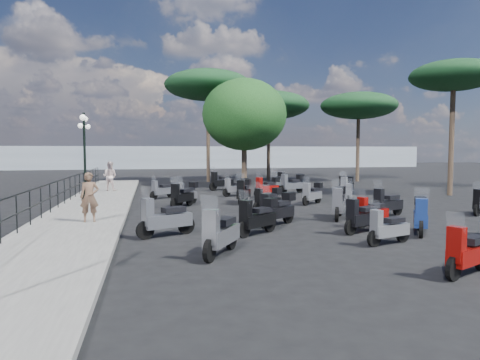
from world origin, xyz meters
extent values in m
plane|color=black|center=(0.00, 0.00, 0.00)|extent=(120.00, 120.00, 0.00)
cube|color=#63605E|center=(-6.50, 3.00, 0.07)|extent=(3.00, 30.00, 0.15)
cylinder|color=black|center=(-7.80, -4.73, 0.70)|extent=(0.04, 0.04, 1.10)
cylinder|color=black|center=(-7.80, -3.36, 0.70)|extent=(0.04, 0.04, 1.10)
cylinder|color=black|center=(-7.80, -1.99, 0.70)|extent=(0.04, 0.04, 1.10)
cylinder|color=black|center=(-7.80, -0.62, 0.70)|extent=(0.04, 0.04, 1.10)
cylinder|color=black|center=(-7.80, 0.75, 0.70)|extent=(0.04, 0.04, 1.10)
cylinder|color=black|center=(-7.80, 2.12, 0.70)|extent=(0.04, 0.04, 1.10)
cylinder|color=black|center=(-7.80, 3.48, 0.70)|extent=(0.04, 0.04, 1.10)
cylinder|color=black|center=(-7.80, 4.85, 0.70)|extent=(0.04, 0.04, 1.10)
cylinder|color=black|center=(-7.80, 6.22, 0.70)|extent=(0.04, 0.04, 1.10)
cylinder|color=black|center=(-7.80, 7.59, 0.70)|extent=(0.04, 0.04, 1.10)
cylinder|color=black|center=(-7.80, 8.96, 0.70)|extent=(0.04, 0.04, 1.10)
cylinder|color=black|center=(-7.80, 10.33, 0.70)|extent=(0.04, 0.04, 1.10)
cylinder|color=black|center=(-7.80, 11.69, 0.70)|extent=(0.04, 0.04, 1.10)
cylinder|color=black|center=(-7.80, 13.06, 0.70)|extent=(0.04, 0.04, 1.10)
cylinder|color=black|center=(-7.80, 14.43, 0.70)|extent=(0.04, 0.04, 1.10)
cylinder|color=black|center=(-7.80, 15.80, 0.70)|extent=(0.04, 0.04, 1.10)
cube|color=black|center=(-7.80, 2.80, 1.23)|extent=(0.04, 26.00, 0.04)
cube|color=black|center=(-7.80, 2.80, 0.70)|extent=(0.04, 26.00, 0.04)
cylinder|color=black|center=(-7.10, 4.78, 0.27)|extent=(0.33, 0.33, 0.24)
cylinder|color=black|center=(-7.10, 4.78, 2.19)|extent=(0.11, 0.11, 4.07)
cylinder|color=black|center=(-7.10, 4.78, 4.07)|extent=(0.09, 0.92, 0.04)
sphere|color=white|center=(-7.13, 5.24, 3.97)|extent=(0.28, 0.28, 0.28)
sphere|color=white|center=(-7.08, 4.33, 3.97)|extent=(0.28, 0.28, 0.28)
cylinder|color=black|center=(-7.47, 7.43, 0.26)|extent=(0.31, 0.31, 0.23)
cylinder|color=black|center=(-7.47, 7.43, 2.06)|extent=(0.11, 0.11, 3.83)
cylinder|color=black|center=(-7.47, 7.43, 3.83)|extent=(0.29, 0.83, 0.04)
sphere|color=white|center=(-7.34, 7.84, 3.74)|extent=(0.27, 0.27, 0.27)
sphere|color=white|center=(-7.60, 7.02, 3.74)|extent=(0.27, 0.27, 0.27)
imported|color=brown|center=(-6.06, -1.74, 0.96)|extent=(0.63, 0.45, 1.62)
imported|color=beige|center=(-6.39, 9.19, 0.99)|extent=(0.98, 0.87, 1.68)
cylinder|color=black|center=(-2.85, -7.03, 0.27)|extent=(0.38, 0.51, 0.54)
cylinder|color=black|center=(-2.15, -5.89, 0.27)|extent=(0.38, 0.51, 0.54)
cube|color=gray|center=(-2.47, -6.41, 0.47)|extent=(1.08, 1.43, 0.38)
cube|color=black|center=(-2.37, -6.25, 0.78)|extent=(0.64, 0.75, 0.16)
cube|color=gray|center=(-2.81, -6.95, 0.78)|extent=(0.41, 0.38, 0.78)
plane|color=white|center=(-2.84, -7.01, 1.28)|extent=(0.41, 0.30, 0.41)
cylinder|color=black|center=(-4.27, -4.24, 0.26)|extent=(0.52, 0.32, 0.53)
cylinder|color=black|center=(-3.09, -3.68, 0.26)|extent=(0.52, 0.32, 0.53)
cube|color=#52545A|center=(-3.63, -3.93, 0.46)|extent=(1.45, 0.94, 0.37)
cube|color=black|center=(-3.46, -3.85, 0.77)|extent=(0.73, 0.58, 0.15)
cube|color=#52545A|center=(-4.20, -4.20, 0.77)|extent=(0.36, 0.40, 0.77)
plane|color=white|center=(-4.25, -4.23, 1.26)|extent=(0.26, 0.41, 0.41)
cylinder|color=black|center=(-1.55, -4.62, 0.25)|extent=(0.45, 0.38, 0.49)
cylinder|color=black|center=(-0.58, -3.87, 0.25)|extent=(0.45, 0.38, 0.49)
cube|color=black|center=(-1.03, -4.21, 0.43)|extent=(1.26, 1.08, 0.35)
cube|color=black|center=(-0.89, -4.11, 0.71)|extent=(0.67, 0.62, 0.14)
cube|color=black|center=(-1.49, -4.57, 0.71)|extent=(0.36, 0.38, 0.71)
plane|color=white|center=(-1.54, -4.60, 1.17)|extent=(0.30, 0.36, 0.38)
cube|color=black|center=(-0.56, -3.86, 0.90)|extent=(0.47, 0.47, 0.27)
cylinder|color=black|center=(-3.14, 1.85, 0.24)|extent=(0.37, 0.45, 0.49)
cylinder|color=black|center=(-2.40, 2.82, 0.24)|extent=(0.37, 0.45, 0.49)
cube|color=black|center=(-2.74, 2.38, 0.43)|extent=(1.07, 1.26, 0.34)
cube|color=black|center=(-2.64, 2.52, 0.71)|extent=(0.61, 0.67, 0.14)
cube|color=black|center=(-3.09, 1.92, 0.71)|extent=(0.38, 0.36, 0.71)
plane|color=white|center=(-3.13, 1.87, 1.17)|extent=(0.36, 0.30, 0.38)
cylinder|color=black|center=(-3.96, 5.53, 0.22)|extent=(0.40, 0.34, 0.44)
cylinder|color=black|center=(-3.10, 6.20, 0.22)|extent=(0.40, 0.34, 0.44)
cube|color=#52545A|center=(-3.49, 5.90, 0.38)|extent=(1.13, 0.97, 0.31)
cube|color=black|center=(-3.37, 5.99, 0.64)|extent=(0.60, 0.55, 0.13)
cube|color=#52545A|center=(-3.91, 5.58, 0.64)|extent=(0.33, 0.34, 0.64)
plane|color=white|center=(-3.95, 5.54, 1.05)|extent=(0.27, 0.32, 0.34)
cylinder|color=black|center=(-0.57, -3.27, 0.25)|extent=(0.47, 0.38, 0.50)
cylinder|color=black|center=(0.45, -2.54, 0.25)|extent=(0.47, 0.38, 0.50)
cube|color=black|center=(-0.02, -2.87, 0.44)|extent=(1.31, 1.08, 0.36)
cube|color=black|center=(0.13, -2.77, 0.73)|extent=(0.69, 0.62, 0.15)
cube|color=black|center=(-0.50, -3.22, 0.73)|extent=(0.37, 0.39, 0.73)
plane|color=white|center=(-0.55, -3.26, 1.20)|extent=(0.30, 0.37, 0.39)
cube|color=black|center=(0.47, -2.52, 0.92)|extent=(0.48, 0.48, 0.27)
cylinder|color=black|center=(0.04, 0.11, 0.22)|extent=(0.43, 0.29, 0.44)
cylinder|color=black|center=(1.00, 0.65, 0.22)|extent=(0.43, 0.29, 0.44)
cube|color=black|center=(0.56, 0.40, 0.39)|extent=(1.19, 0.85, 0.31)
cube|color=black|center=(0.70, 0.48, 0.64)|extent=(0.62, 0.51, 0.13)
cube|color=black|center=(0.10, 0.15, 0.64)|extent=(0.31, 0.34, 0.64)
plane|color=white|center=(0.06, 0.12, 1.06)|extent=(0.23, 0.34, 0.34)
cube|color=black|center=(1.02, 0.66, 0.81)|extent=(0.42, 0.41, 0.24)
cylinder|color=black|center=(-2.88, 2.64, 0.24)|extent=(0.37, 0.44, 0.48)
cylinder|color=black|center=(-2.16, 3.59, 0.24)|extent=(0.37, 0.44, 0.48)
cube|color=gray|center=(-2.49, 3.15, 0.42)|extent=(1.04, 1.23, 0.34)
cube|color=black|center=(-2.39, 3.29, 0.69)|extent=(0.60, 0.65, 0.14)
cube|color=gray|center=(-2.83, 2.70, 0.69)|extent=(0.37, 0.35, 0.69)
plane|color=white|center=(-2.86, 2.65, 1.14)|extent=(0.35, 0.29, 0.37)
cube|color=black|center=(-2.15, 3.60, 0.87)|extent=(0.46, 0.46, 0.26)
cylinder|color=black|center=(-0.16, 6.02, 0.23)|extent=(0.46, 0.25, 0.46)
cylinder|color=black|center=(0.90, 6.43, 0.23)|extent=(0.46, 0.25, 0.46)
cube|color=gray|center=(0.42, 6.24, 0.40)|extent=(1.27, 0.75, 0.32)
cube|color=black|center=(0.57, 6.30, 0.66)|extent=(0.63, 0.47, 0.13)
cube|color=gray|center=(-0.09, 6.05, 0.66)|extent=(0.30, 0.34, 0.66)
plane|color=white|center=(-0.14, 6.03, 1.09)|extent=(0.20, 0.36, 0.35)
cube|color=black|center=(0.92, 6.44, 0.84)|extent=(0.41, 0.40, 0.25)
cylinder|color=black|center=(-0.37, 9.51, 0.27)|extent=(0.52, 0.34, 0.53)
cylinder|color=black|center=(0.81, 10.12, 0.27)|extent=(0.52, 0.34, 0.53)
cube|color=black|center=(0.27, 9.84, 0.46)|extent=(1.45, 0.99, 0.38)
cube|color=black|center=(0.43, 9.93, 0.77)|extent=(0.74, 0.60, 0.15)
cube|color=black|center=(-0.29, 9.56, 0.77)|extent=(0.37, 0.41, 0.77)
plane|color=white|center=(-0.35, 9.52, 1.27)|extent=(0.27, 0.41, 0.41)
cylinder|color=black|center=(1.50, -9.30, 0.24)|extent=(0.47, 0.29, 0.47)
cube|color=maroon|center=(2.08, -9.03, 0.41)|extent=(1.30, 0.85, 0.33)
cube|color=black|center=(2.23, -8.96, 0.69)|extent=(0.66, 0.52, 0.14)
cube|color=maroon|center=(1.57, -9.27, 0.69)|extent=(0.32, 0.36, 0.69)
plane|color=white|center=(1.52, -9.29, 1.13)|extent=(0.23, 0.37, 0.37)
cylinder|color=black|center=(1.59, -4.85, 0.24)|extent=(0.47, 0.31, 0.48)
cylinder|color=black|center=(2.66, -4.30, 0.24)|extent=(0.47, 0.31, 0.48)
cube|color=black|center=(2.17, -4.55, 0.42)|extent=(1.32, 0.91, 0.34)
cube|color=black|center=(2.32, -4.47, 0.70)|extent=(0.67, 0.55, 0.14)
cube|color=black|center=(1.66, -4.82, 0.70)|extent=(0.34, 0.37, 0.70)
plane|color=white|center=(1.61, -4.84, 1.16)|extent=(0.25, 0.38, 0.37)
cylinder|color=black|center=(2.22, -2.56, 0.27)|extent=(0.36, 0.52, 0.53)
cylinder|color=black|center=(2.88, -1.40, 0.27)|extent=(0.36, 0.52, 0.53)
cube|color=gray|center=(2.58, -1.93, 0.47)|extent=(1.04, 1.44, 0.38)
cube|color=black|center=(2.67, -1.77, 0.78)|extent=(0.62, 0.74, 0.16)
cube|color=gray|center=(2.27, -2.48, 0.78)|extent=(0.41, 0.38, 0.78)
plane|color=white|center=(2.24, -2.54, 1.28)|extent=(0.41, 0.28, 0.41)
cube|color=black|center=(2.89, -1.38, 0.98)|extent=(0.49, 0.50, 0.29)
cylinder|color=black|center=(2.69, 1.75, 0.23)|extent=(0.42, 0.37, 0.46)
cylinder|color=black|center=(3.58, 2.48, 0.23)|extent=(0.42, 0.37, 0.46)
cube|color=gray|center=(3.17, 2.15, 0.40)|extent=(1.17, 1.05, 0.33)
cube|color=black|center=(3.29, 2.25, 0.67)|extent=(0.63, 0.59, 0.13)
cube|color=gray|center=(2.75, 1.79, 0.67)|extent=(0.35, 0.36, 0.67)
plane|color=white|center=(2.70, 1.76, 1.11)|extent=(0.29, 0.33, 0.36)
cube|color=black|center=(3.59, 2.50, 0.85)|extent=(0.45, 0.45, 0.25)
cylinder|color=black|center=(-0.14, 2.52, 0.26)|extent=(0.32, 0.51, 0.52)
cylinder|color=black|center=(0.40, 3.69, 0.26)|extent=(0.32, 0.51, 0.52)
cube|color=black|center=(0.15, 3.16, 0.45)|extent=(0.92, 1.42, 0.37)
cube|color=black|center=(0.23, 3.32, 0.75)|extent=(0.56, 0.72, 0.15)
cube|color=black|center=(-0.11, 2.60, 0.75)|extent=(0.39, 0.35, 0.75)
plane|color=white|center=(-0.13, 2.54, 1.24)|extent=(0.41, 0.25, 0.40)
cube|color=black|center=(0.41, 3.71, 0.95)|extent=(0.47, 0.48, 0.28)
cylinder|color=black|center=(1.41, 5.37, 0.24)|extent=(0.48, 0.30, 0.49)
cylinder|color=black|center=(2.51, 5.88, 0.24)|extent=(0.48, 0.30, 0.49)
cube|color=maroon|center=(2.00, 5.65, 0.43)|extent=(1.34, 0.87, 0.34)
cube|color=black|center=(2.16, 5.72, 0.71)|extent=(0.68, 0.53, 0.14)
cube|color=maroon|center=(1.48, 5.40, 0.71)|extent=(0.33, 0.37, 0.71)
plane|color=white|center=(1.42, 5.38, 1.16)|extent=(0.24, 0.38, 0.38)
cube|color=black|center=(2.52, 5.89, 0.89)|extent=(0.45, 0.44, 0.26)
cylinder|color=black|center=(1.50, -6.37, 0.22)|extent=(0.44, 0.22, 0.44)
cylinder|color=black|center=(2.53, -6.03, 0.22)|extent=(0.44, 0.22, 0.44)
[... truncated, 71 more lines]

